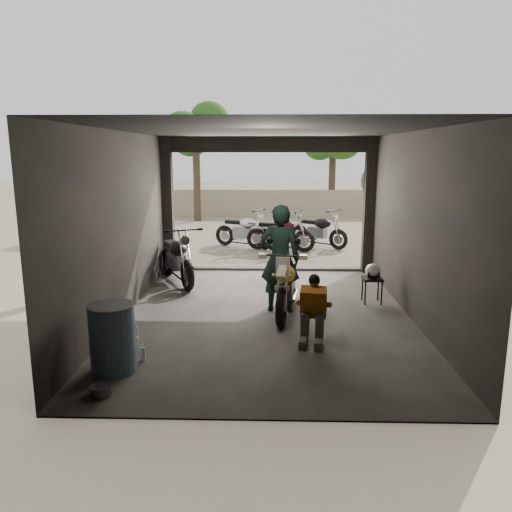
# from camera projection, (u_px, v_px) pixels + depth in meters

# --- Properties ---
(ground) EXTENTS (80.00, 80.00, 0.00)m
(ground) POSITION_uv_depth(u_px,v_px,m) (267.00, 317.00, 8.80)
(ground) COLOR #7A6D56
(ground) RESTS_ON ground
(garage) EXTENTS (7.00, 7.13, 3.20)m
(garage) POSITION_uv_depth(u_px,v_px,m) (267.00, 240.00, 9.08)
(garage) COLOR #2D2B28
(garage) RESTS_ON ground
(boundary_wall) EXTENTS (18.00, 0.30, 1.20)m
(boundary_wall) POSITION_uv_depth(u_px,v_px,m) (269.00, 203.00, 22.38)
(boundary_wall) COLOR gray
(boundary_wall) RESTS_ON ground
(tree_left) EXTENTS (2.20, 2.20, 5.60)m
(tree_left) POSITION_uv_depth(u_px,v_px,m) (196.00, 123.00, 20.30)
(tree_left) COLOR #382B1E
(tree_left) RESTS_ON ground
(tree_right) EXTENTS (2.20, 2.20, 5.00)m
(tree_right) POSITION_uv_depth(u_px,v_px,m) (333.00, 135.00, 21.70)
(tree_right) COLOR #382B1E
(tree_right) RESTS_ON ground
(main_bike) EXTENTS (1.02, 1.92, 1.22)m
(main_bike) POSITION_uv_depth(u_px,v_px,m) (287.00, 281.00, 8.80)
(main_bike) COLOR beige
(main_bike) RESTS_ON ground
(left_bike) EXTENTS (1.55, 2.04, 1.28)m
(left_bike) POSITION_uv_depth(u_px,v_px,m) (177.00, 254.00, 10.96)
(left_bike) COLOR black
(left_bike) RESTS_ON ground
(outside_bike_a) EXTENTS (1.90, 1.45, 1.19)m
(outside_bike_a) POSITION_uv_depth(u_px,v_px,m) (244.00, 228.00, 15.06)
(outside_bike_a) COLOR black
(outside_bike_a) RESTS_ON ground
(outside_bike_b) EXTENTS (1.91, 1.17, 1.21)m
(outside_bike_b) POSITION_uv_depth(u_px,v_px,m) (280.00, 231.00, 14.53)
(outside_bike_b) COLOR #3D0E14
(outside_bike_b) RESTS_ON ground
(outside_bike_c) EXTENTS (1.81, 1.64, 1.18)m
(outside_bike_c) POSITION_uv_depth(u_px,v_px,m) (319.00, 228.00, 15.13)
(outside_bike_c) COLOR black
(outside_bike_c) RESTS_ON ground
(rider) EXTENTS (0.78, 0.57, 1.96)m
(rider) POSITION_uv_depth(u_px,v_px,m) (280.00, 259.00, 8.90)
(rider) COLOR black
(rider) RESTS_ON ground
(mechanic) EXTENTS (0.63, 0.78, 1.01)m
(mechanic) POSITION_uv_depth(u_px,v_px,m) (313.00, 312.00, 7.45)
(mechanic) COLOR #AB5D16
(mechanic) RESTS_ON ground
(stool) EXTENTS (0.37, 0.37, 0.51)m
(stool) POSITION_uv_depth(u_px,v_px,m) (372.00, 282.00, 9.47)
(stool) COLOR black
(stool) RESTS_ON ground
(helmet) EXTENTS (0.32, 0.33, 0.27)m
(helmet) POSITION_uv_depth(u_px,v_px,m) (373.00, 271.00, 9.45)
(helmet) COLOR silver
(helmet) RESTS_ON stool
(oil_drum) EXTENTS (0.77, 0.77, 0.91)m
(oil_drum) POSITION_uv_depth(u_px,v_px,m) (113.00, 339.00, 6.50)
(oil_drum) COLOR #3F566A
(oil_drum) RESTS_ON ground
(sign_post) EXTENTS (0.87, 0.08, 2.60)m
(sign_post) POSITION_uv_depth(u_px,v_px,m) (378.00, 197.00, 11.98)
(sign_post) COLOR black
(sign_post) RESTS_ON ground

